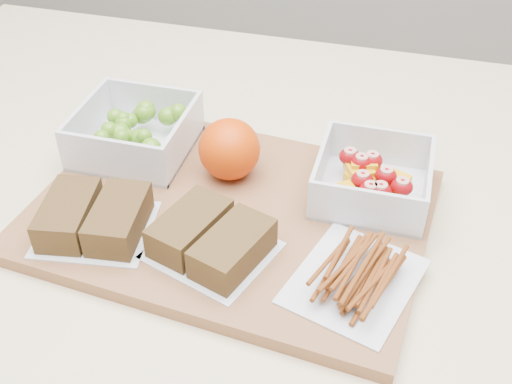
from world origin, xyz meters
The scene contains 7 objects.
cutting_board centered at (-0.03, -0.01, 0.91)m, with size 0.42×0.30×0.02m, color brown.
grape_container centered at (-0.17, 0.07, 0.94)m, with size 0.13×0.13×0.06m.
fruit_container centered at (0.12, 0.06, 0.94)m, with size 0.12×0.12×0.05m.
orange centered at (-0.04, 0.05, 0.95)m, with size 0.07×0.07×0.07m, color #D83F05.
sandwich_bag_left centered at (-0.15, -0.08, 0.93)m, with size 0.13×0.12×0.04m.
sandwich_bag_center centered at (-0.02, -0.08, 0.93)m, with size 0.14×0.13×0.04m.
pretzel_bag centered at (0.12, -0.08, 0.93)m, with size 0.14×0.16×0.03m.
Camera 1 is at (0.14, -0.51, 1.37)m, focal length 45.00 mm.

